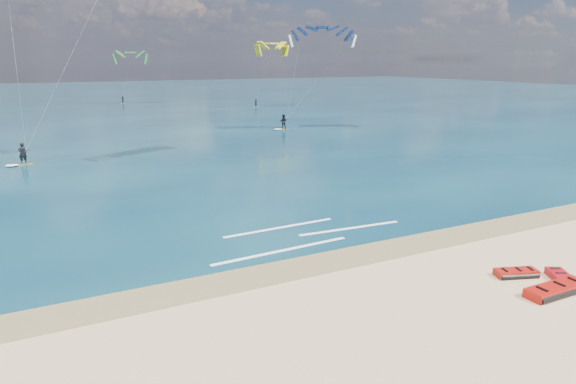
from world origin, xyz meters
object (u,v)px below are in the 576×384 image
object	(u,v)px
packed_kite_mid	(516,276)
kitesurfer_main	(39,47)
packed_kite_right	(561,281)
packed_kite_left	(556,294)
kitesurfer_far	(304,71)

from	to	relation	value
packed_kite_mid	kitesurfer_main	xyz separation A→B (m)	(-15.94, 32.90, 9.73)
kitesurfer_main	packed_kite_right	bearing A→B (deg)	-63.90
packed_kite_right	packed_kite_left	bearing A→B (deg)	148.19
packed_kite_right	kitesurfer_far	xyz separation A→B (m)	(12.45, 44.53, 7.43)
packed_kite_left	packed_kite_right	bearing A→B (deg)	29.01
kitesurfer_far	packed_kite_right	bearing A→B (deg)	-115.30
packed_kite_right	packed_kite_mid	bearing A→B (deg)	75.88
packed_kite_left	kitesurfer_main	bearing A→B (deg)	114.94
packed_kite_left	packed_kite_mid	size ratio (longest dim) A/B	1.58
packed_kite_left	packed_kite_mid	world-z (taller)	packed_kite_left
packed_kite_left	packed_kite_right	distance (m)	1.41
packed_kite_right	kitesurfer_main	size ratio (longest dim) A/B	0.10
packed_kite_mid	kitesurfer_far	size ratio (longest dim) A/B	0.14
packed_kite_left	kitesurfer_far	distance (m)	47.81
kitesurfer_main	kitesurfer_far	world-z (taller)	kitesurfer_main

